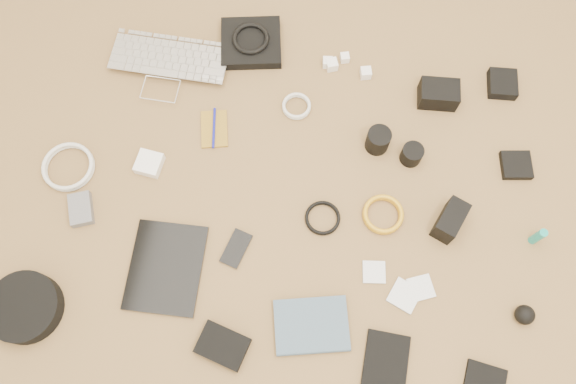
% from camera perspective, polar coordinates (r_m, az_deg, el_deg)
% --- Properties ---
extents(laptop, '(0.37, 0.26, 0.03)m').
position_cam_1_polar(laptop, '(1.84, -12.27, 11.76)').
color(laptop, silver).
rests_on(laptop, ground).
extents(headphone_pouch, '(0.22, 0.21, 0.03)m').
position_cam_1_polar(headphone_pouch, '(1.87, -3.77, 14.87)').
color(headphone_pouch, black).
rests_on(headphone_pouch, ground).
extents(headphones, '(0.12, 0.12, 0.02)m').
position_cam_1_polar(headphones, '(1.85, -3.82, 15.30)').
color(headphones, black).
rests_on(headphones, headphone_pouch).
extents(charger_a, '(0.03, 0.03, 0.03)m').
position_cam_1_polar(charger_a, '(1.83, 4.05, 12.99)').
color(charger_a, white).
rests_on(charger_a, ground).
extents(charger_b, '(0.03, 0.03, 0.03)m').
position_cam_1_polar(charger_b, '(1.84, 5.79, 13.42)').
color(charger_b, white).
rests_on(charger_b, ground).
extents(charger_c, '(0.04, 0.04, 0.03)m').
position_cam_1_polar(charger_c, '(1.82, 7.90, 11.88)').
color(charger_c, white).
rests_on(charger_c, ground).
extents(charger_d, '(0.04, 0.04, 0.03)m').
position_cam_1_polar(charger_d, '(1.82, 4.46, 12.78)').
color(charger_d, white).
rests_on(charger_d, ground).
extents(dslr_camera, '(0.12, 0.09, 0.07)m').
position_cam_1_polar(dslr_camera, '(1.80, 15.04, 9.58)').
color(dslr_camera, black).
rests_on(dslr_camera, ground).
extents(lens_pouch, '(0.09, 0.10, 0.03)m').
position_cam_1_polar(lens_pouch, '(1.90, 20.95, 10.23)').
color(lens_pouch, black).
rests_on(lens_pouch, ground).
extents(notebook_olive, '(0.11, 0.14, 0.01)m').
position_cam_1_polar(notebook_olive, '(1.73, -7.50, 6.37)').
color(notebook_olive, olive).
rests_on(notebook_olive, ground).
extents(pen_blue, '(0.03, 0.13, 0.01)m').
position_cam_1_polar(pen_blue, '(1.73, -7.53, 6.48)').
color(pen_blue, '#1317A0').
rests_on(pen_blue, notebook_olive).
extents(cable_white_a, '(0.10, 0.10, 0.01)m').
position_cam_1_polar(cable_white_a, '(1.75, 0.87, 8.63)').
color(cable_white_a, silver).
rests_on(cable_white_a, ground).
extents(lens_a, '(0.09, 0.09, 0.08)m').
position_cam_1_polar(lens_a, '(1.69, 9.13, 5.23)').
color(lens_a, black).
rests_on(lens_a, ground).
extents(lens_b, '(0.08, 0.08, 0.06)m').
position_cam_1_polar(lens_b, '(1.70, 12.45, 3.76)').
color(lens_b, black).
rests_on(lens_b, ground).
extents(card_reader, '(0.10, 0.10, 0.02)m').
position_cam_1_polar(card_reader, '(1.79, 22.17, 2.54)').
color(card_reader, black).
rests_on(card_reader, ground).
extents(power_brick, '(0.08, 0.08, 0.03)m').
position_cam_1_polar(power_brick, '(1.71, -13.93, 2.83)').
color(power_brick, white).
rests_on(power_brick, ground).
extents(cable_white_b, '(0.20, 0.20, 0.01)m').
position_cam_1_polar(cable_white_b, '(1.79, -21.35, 2.32)').
color(cable_white_b, silver).
rests_on(cable_white_b, ground).
extents(cable_black, '(0.11, 0.11, 0.01)m').
position_cam_1_polar(cable_black, '(1.62, 3.52, -2.70)').
color(cable_black, black).
rests_on(cable_black, ground).
extents(cable_yellow, '(0.12, 0.12, 0.01)m').
position_cam_1_polar(cable_yellow, '(1.64, 9.59, -2.33)').
color(cable_yellow, gold).
rests_on(cable_yellow, ground).
extents(flash, '(0.10, 0.12, 0.08)m').
position_cam_1_polar(flash, '(1.64, 16.15, -2.79)').
color(flash, black).
rests_on(flash, ground).
extents(lens_cleaner, '(0.03, 0.03, 0.08)m').
position_cam_1_polar(lens_cleaner, '(1.71, 24.04, -4.15)').
color(lens_cleaner, teal).
rests_on(lens_cleaner, ground).
extents(battery_charger, '(0.09, 0.11, 0.03)m').
position_cam_1_polar(battery_charger, '(1.72, -20.29, -1.65)').
color(battery_charger, slate).
rests_on(battery_charger, ground).
extents(tablet, '(0.21, 0.27, 0.01)m').
position_cam_1_polar(tablet, '(1.61, -12.30, -7.50)').
color(tablet, black).
rests_on(tablet, ground).
extents(phone, '(0.08, 0.12, 0.01)m').
position_cam_1_polar(phone, '(1.60, -5.29, -5.74)').
color(phone, black).
rests_on(phone, ground).
extents(filter_case_left, '(0.07, 0.07, 0.01)m').
position_cam_1_polar(filter_case_left, '(1.59, 8.73, -8.05)').
color(filter_case_left, silver).
rests_on(filter_case_left, ground).
extents(filter_case_mid, '(0.10, 0.10, 0.01)m').
position_cam_1_polar(filter_case_mid, '(1.59, 11.73, -10.26)').
color(filter_case_mid, silver).
rests_on(filter_case_mid, ground).
extents(filter_case_right, '(0.09, 0.09, 0.01)m').
position_cam_1_polar(filter_case_right, '(1.61, 13.34, -9.47)').
color(filter_case_right, silver).
rests_on(filter_case_right, ground).
extents(air_blower, '(0.07, 0.07, 0.05)m').
position_cam_1_polar(air_blower, '(1.66, 22.92, -11.42)').
color(air_blower, black).
rests_on(air_blower, ground).
extents(headphone_case, '(0.24, 0.24, 0.05)m').
position_cam_1_polar(headphone_case, '(1.69, -25.15, -10.56)').
color(headphone_case, black).
rests_on(headphone_case, ground).
extents(drive_case, '(0.15, 0.12, 0.03)m').
position_cam_1_polar(drive_case, '(1.54, -6.65, -15.26)').
color(drive_case, black).
rests_on(drive_case, ground).
extents(paperback, '(0.23, 0.19, 0.02)m').
position_cam_1_polar(paperback, '(1.54, 2.64, -16.11)').
color(paperback, '#40576D').
rests_on(paperback, ground).
extents(notebook_black_a, '(0.12, 0.19, 0.01)m').
position_cam_1_polar(notebook_black_a, '(1.56, 9.83, -17.22)').
color(notebook_black_a, black).
rests_on(notebook_black_a, ground).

